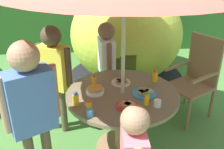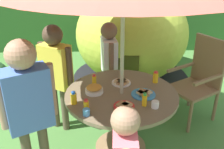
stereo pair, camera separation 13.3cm
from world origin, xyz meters
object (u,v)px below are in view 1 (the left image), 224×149
garden_table (122,108)px  juice_bottle_near_left (94,80)px  child_in_yellow_shirt (54,67)px  cup_far (90,113)px  plate_far_left (121,82)px  juice_bottle_mid_left (76,99)px  cup_near (157,103)px  child_in_white_shirt (106,57)px  wooden_chair (196,75)px  child_in_blue_shirt (31,101)px  juice_bottle_center_back (89,106)px  plate_front_edge (144,93)px  juice_bottle_near_right (147,99)px  plate_center_front (127,105)px  dome_tent (126,34)px  snack_bowl (95,90)px  juice_bottle_far_right (155,76)px

garden_table → juice_bottle_near_left: juice_bottle_near_left is taller
child_in_yellow_shirt → cup_far: child_in_yellow_shirt is taller
plate_far_left → cup_far: (-0.34, -0.58, 0.01)m
juice_bottle_mid_left → cup_near: (0.73, -0.09, -0.03)m
child_in_white_shirt → cup_near: bearing=12.6°
wooden_chair → juice_bottle_mid_left: 1.65m
child_in_white_shirt → plate_far_left: (0.12, -0.58, -0.06)m
child_in_white_shirt → child_in_blue_shirt: (-0.68, -1.20, 0.12)m
cup_near → juice_bottle_center_back: bearing=-178.9°
juice_bottle_center_back → juice_bottle_mid_left: size_ratio=0.85×
plate_front_edge → juice_bottle_near_left: juice_bottle_near_left is taller
juice_bottle_near_left → juice_bottle_near_right: (0.46, -0.43, 0.01)m
plate_center_front → juice_bottle_near_right: 0.19m
plate_front_edge → cup_far: bearing=-148.7°
garden_table → juice_bottle_mid_left: bearing=-158.7°
plate_front_edge → juice_bottle_near_right: (-0.02, -0.19, 0.05)m
garden_table → dome_tent: bearing=80.9°
juice_bottle_mid_left → plate_far_left: bearing=39.8°
juice_bottle_near_left → juice_bottle_near_right: juice_bottle_near_right is taller
plate_center_front → juice_bottle_near_left: juice_bottle_near_left is taller
wooden_chair → snack_bowl: 1.40m
garden_table → child_in_blue_shirt: bearing=-152.4°
child_in_yellow_shirt → juice_bottle_mid_left: bearing=-36.9°
dome_tent → plate_front_edge: bearing=-77.1°
plate_center_front → juice_bottle_near_right: (0.18, 0.02, 0.05)m
plate_far_left → juice_bottle_near_right: bearing=-67.9°
plate_center_front → juice_bottle_center_back: size_ratio=1.85×
child_in_yellow_shirt → juice_bottle_far_right: bearing=20.5°
juice_bottle_center_back → child_in_yellow_shirt: bearing=118.3°
plate_center_front → cup_near: bearing=-4.3°
juice_bottle_near_left → juice_bottle_near_right: 0.63m
dome_tent → juice_bottle_near_right: size_ratio=18.87×
juice_bottle_far_right → juice_bottle_center_back: (-0.71, -0.50, -0.01)m
dome_tent → child_in_yellow_shirt: dome_tent is taller
plate_far_left → snack_bowl: bearing=-146.5°
garden_table → child_in_yellow_shirt: 0.86m
child_in_white_shirt → plate_far_left: child_in_white_shirt is taller
child_in_white_shirt → juice_bottle_near_left: (-0.17, -0.58, -0.02)m
plate_far_left → plate_front_edge: (0.20, -0.25, -0.00)m
wooden_chair → juice_bottle_mid_left: size_ratio=8.52×
plate_center_front → juice_bottle_near_left: size_ratio=1.73×
child_in_yellow_shirt → plate_center_front: child_in_yellow_shirt is taller
juice_bottle_center_back → plate_front_edge: bearing=24.0°
plate_center_front → dome_tent: bearing=82.2°
child_in_blue_shirt → cup_far: 0.49m
juice_bottle_near_left → juice_bottle_mid_left: 0.42m
child_in_blue_shirt → juice_bottle_far_right: size_ratio=10.94×
plate_far_left → cup_far: size_ratio=3.28×
dome_tent → juice_bottle_mid_left: dome_tent is taller
plate_front_edge → cup_near: (0.07, -0.23, 0.02)m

